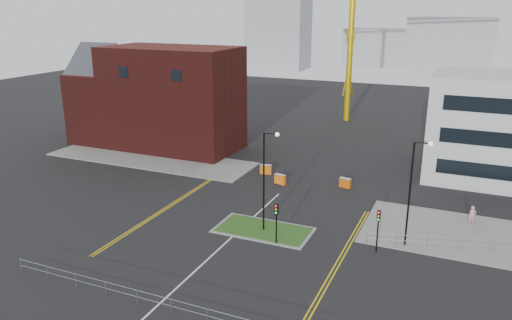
# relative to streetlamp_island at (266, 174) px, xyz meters

# --- Properties ---
(ground) EXTENTS (200.00, 200.00, 0.00)m
(ground) POSITION_rel_streetlamp_island_xyz_m (-2.22, -8.00, -5.41)
(ground) COLOR black
(ground) RESTS_ON ground
(pavement_left) EXTENTS (28.00, 8.00, 0.12)m
(pavement_left) POSITION_rel_streetlamp_island_xyz_m (-22.22, 14.00, -5.35)
(pavement_left) COLOR slate
(pavement_left) RESTS_ON ground
(pavement_right) EXTENTS (24.00, 10.00, 0.12)m
(pavement_right) POSITION_rel_streetlamp_island_xyz_m (19.78, 6.00, -5.35)
(pavement_right) COLOR slate
(pavement_right) RESTS_ON ground
(island_kerb) EXTENTS (8.60, 4.60, 0.08)m
(island_kerb) POSITION_rel_streetlamp_island_xyz_m (-0.22, 0.00, -5.37)
(island_kerb) COLOR slate
(island_kerb) RESTS_ON ground
(grass_island) EXTENTS (8.00, 4.00, 0.12)m
(grass_island) POSITION_rel_streetlamp_island_xyz_m (-0.22, 0.00, -5.35)
(grass_island) COLOR #264918
(grass_island) RESTS_ON ground
(brick_building) EXTENTS (24.20, 10.07, 14.24)m
(brick_building) POSITION_rel_streetlamp_island_xyz_m (-25.19, 20.00, 1.44)
(brick_building) COLOR #411210
(brick_building) RESTS_ON ground
(streetlamp_island) EXTENTS (1.46, 0.36, 9.18)m
(streetlamp_island) POSITION_rel_streetlamp_island_xyz_m (0.00, 0.00, 0.00)
(streetlamp_island) COLOR black
(streetlamp_island) RESTS_ON ground
(streetlamp_right_near) EXTENTS (1.46, 0.36, 9.18)m
(streetlamp_right_near) POSITION_rel_streetlamp_island_xyz_m (12.00, 2.00, 0.00)
(streetlamp_right_near) COLOR black
(streetlamp_right_near) RESTS_ON ground
(traffic_light_island) EXTENTS (0.28, 0.33, 3.65)m
(traffic_light_island) POSITION_rel_streetlamp_island_xyz_m (1.78, -2.02, -2.85)
(traffic_light_island) COLOR black
(traffic_light_island) RESTS_ON ground
(traffic_light_right) EXTENTS (0.28, 0.33, 3.65)m
(traffic_light_right) POSITION_rel_streetlamp_island_xyz_m (9.78, -0.02, -2.85)
(traffic_light_right) COLOR black
(traffic_light_right) RESTS_ON ground
(railing_front) EXTENTS (24.05, 0.05, 1.10)m
(railing_front) POSITION_rel_streetlamp_island_xyz_m (-2.22, -14.00, -4.63)
(railing_front) COLOR gray
(railing_front) RESTS_ON ground
(railing_left) EXTENTS (6.05, 0.05, 1.10)m
(railing_left) POSITION_rel_streetlamp_island_xyz_m (-13.22, 10.00, -4.67)
(railing_left) COLOR gray
(railing_left) RESTS_ON ground
(railing_right) EXTENTS (19.05, 5.05, 1.10)m
(railing_right) POSITION_rel_streetlamp_island_xyz_m (18.28, 3.50, -4.63)
(railing_right) COLOR gray
(railing_right) RESTS_ON ground
(centre_line) EXTENTS (0.15, 30.00, 0.01)m
(centre_line) POSITION_rel_streetlamp_island_xyz_m (-2.22, -6.00, -5.41)
(centre_line) COLOR silver
(centre_line) RESTS_ON ground
(yellow_left_a) EXTENTS (0.12, 24.00, 0.01)m
(yellow_left_a) POSITION_rel_streetlamp_island_xyz_m (-11.22, 2.00, -5.41)
(yellow_left_a) COLOR gold
(yellow_left_a) RESTS_ON ground
(yellow_left_b) EXTENTS (0.12, 24.00, 0.01)m
(yellow_left_b) POSITION_rel_streetlamp_island_xyz_m (-10.92, 2.00, -5.41)
(yellow_left_b) COLOR gold
(yellow_left_b) RESTS_ON ground
(yellow_right_a) EXTENTS (0.12, 20.00, 0.01)m
(yellow_right_a) POSITION_rel_streetlamp_island_xyz_m (7.28, -2.00, -5.41)
(yellow_right_a) COLOR gold
(yellow_right_a) RESTS_ON ground
(yellow_right_b) EXTENTS (0.12, 20.00, 0.01)m
(yellow_right_b) POSITION_rel_streetlamp_island_xyz_m (7.58, -2.00, -5.41)
(yellow_right_b) COLOR gold
(yellow_right_b) RESTS_ON ground
(skyline_a) EXTENTS (18.00, 12.00, 22.00)m
(skyline_a) POSITION_rel_streetlamp_island_xyz_m (-42.22, 112.00, 5.59)
(skyline_a) COLOR gray
(skyline_a) RESTS_ON ground
(skyline_b) EXTENTS (24.00, 12.00, 16.00)m
(skyline_b) POSITION_rel_streetlamp_island_xyz_m (7.78, 122.00, 2.59)
(skyline_b) COLOR gray
(skyline_b) RESTS_ON ground
(skyline_d) EXTENTS (30.00, 12.00, 12.00)m
(skyline_d) POSITION_rel_streetlamp_island_xyz_m (-10.22, 132.00, 0.59)
(skyline_d) COLOR gray
(skyline_d) RESTS_ON ground
(pedestrian) EXTENTS (0.78, 0.66, 1.81)m
(pedestrian) POSITION_rel_streetlamp_island_xyz_m (16.80, 8.80, -4.51)
(pedestrian) COLOR pink
(pedestrian) RESTS_ON ground
(barrier_left) EXTENTS (1.38, 0.73, 1.10)m
(barrier_left) POSITION_rel_streetlamp_island_xyz_m (-3.22, 11.99, -4.81)
(barrier_left) COLOR orange
(barrier_left) RESTS_ON ground
(barrier_mid) EXTENTS (1.42, 0.73, 1.14)m
(barrier_mid) POSITION_rel_streetlamp_island_xyz_m (-6.02, 14.55, -4.79)
(barrier_mid) COLOR #CE660B
(barrier_mid) RESTS_ON ground
(barrier_right) EXTENTS (1.36, 0.71, 1.09)m
(barrier_right) POSITION_rel_streetlamp_island_xyz_m (3.78, 13.79, -4.82)
(barrier_right) COLOR #C9500B
(barrier_right) RESTS_ON ground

